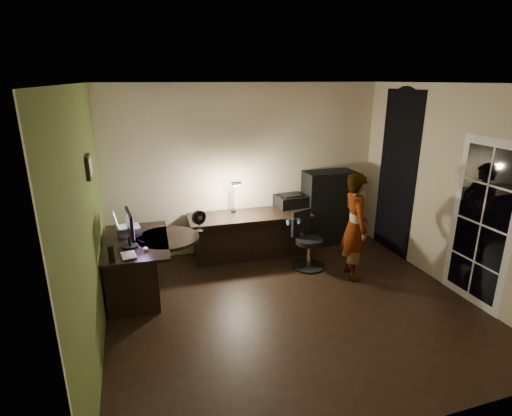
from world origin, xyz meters
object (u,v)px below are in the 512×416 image
object	(u,v)px
monitor	(129,234)
office_chair	(309,241)
desk_left	(137,268)
cabinet	(328,207)
desk_right	(250,236)
person	(355,226)

from	to	relation	value
monitor	office_chair	xyz separation A→B (m)	(2.55, 0.26, -0.51)
office_chair	desk_left	bearing A→B (deg)	160.99
desk_left	cabinet	xyz separation A→B (m)	(3.21, 0.89, 0.25)
desk_right	cabinet	distance (m)	1.50
monitor	desk_left	bearing A→B (deg)	67.91
desk_right	monitor	xyz separation A→B (m)	(-1.81, -0.90, 0.59)
desk_left	desk_right	distance (m)	1.88
person	desk_left	bearing A→B (deg)	92.14
desk_left	cabinet	world-z (taller)	cabinet
desk_right	person	distance (m)	1.69
desk_right	person	bearing A→B (deg)	-39.12
cabinet	office_chair	distance (m)	1.12
desk_left	person	distance (m)	3.02
monitor	office_chair	distance (m)	2.61
desk_left	office_chair	xyz separation A→B (m)	(2.49, 0.05, 0.05)
desk_left	monitor	xyz separation A→B (m)	(-0.06, -0.20, 0.56)
desk_right	cabinet	size ratio (longest dim) A/B	1.51
office_chair	person	size ratio (longest dim) A/B	0.56
cabinet	person	distance (m)	1.30
desk_left	desk_right	xyz separation A→B (m)	(1.75, 0.70, -0.03)
monitor	person	bearing A→B (deg)	-9.77
desk_right	person	xyz separation A→B (m)	(1.22, -1.08, 0.41)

